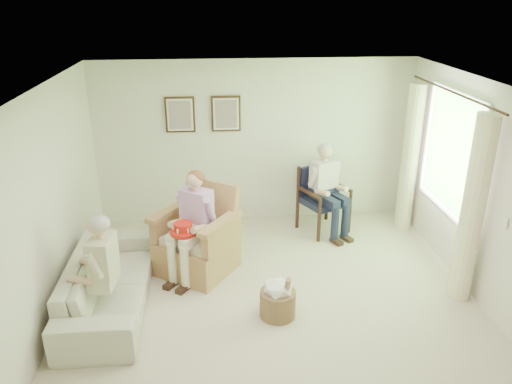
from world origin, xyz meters
TOP-DOWN VIEW (x-y plane):
  - floor at (0.00, 0.00)m, footprint 5.50×5.50m
  - back_wall at (0.00, 2.75)m, footprint 5.00×0.04m
  - left_wall at (-2.50, 0.00)m, footprint 0.04×5.50m
  - right_wall at (2.50, 0.00)m, footprint 0.04×5.50m
  - ceiling at (0.00, 0.00)m, footprint 5.00×5.50m
  - window at (2.46, 1.20)m, footprint 0.13×2.50m
  - curtain_left at (2.33, 0.22)m, footprint 0.34×0.34m
  - curtain_right at (2.33, 2.18)m, footprint 0.34×0.34m
  - framed_print_left at (-1.15, 2.71)m, footprint 0.45×0.05m
  - framed_print_right at (-0.45, 2.71)m, footprint 0.45×0.05m
  - wicker_armchair at (-0.92, 1.14)m, footprint 0.92×0.91m
  - wood_armchair at (1.03, 2.26)m, footprint 0.65×0.61m
  - sofa at (-1.95, 0.39)m, footprint 2.22×0.87m
  - person_wicker at (-0.92, 0.99)m, footprint 0.40×0.63m
  - person_dark at (1.03, 2.10)m, footprint 0.40×0.63m
  - person_sofa at (-1.95, 0.04)m, footprint 0.42×0.62m
  - red_hat at (-1.07, 0.84)m, footprint 0.34×0.34m
  - hatbox at (0.03, -0.00)m, footprint 0.54×0.54m

SIDE VIEW (x-z plane):
  - floor at x=0.00m, z-range 0.00..0.00m
  - hatbox at x=0.03m, z-range -0.07..0.55m
  - sofa at x=-1.95m, z-range 0.00..0.65m
  - wicker_armchair at x=-0.92m, z-range -0.21..0.96m
  - wood_armchair at x=1.03m, z-range 0.05..1.05m
  - person_sofa at x=-1.95m, z-range 0.10..1.39m
  - red_hat at x=-1.07m, z-range 0.69..0.83m
  - person_dark at x=1.03m, z-range 0.12..1.51m
  - person_wicker at x=-0.92m, z-range 0.13..1.55m
  - curtain_left at x=2.33m, z-range 0.00..2.30m
  - curtain_right at x=2.33m, z-range 0.00..2.30m
  - back_wall at x=0.00m, z-range 0.00..2.60m
  - left_wall at x=-2.50m, z-range 0.00..2.60m
  - right_wall at x=2.50m, z-range 0.00..2.60m
  - window at x=2.46m, z-range 0.77..2.40m
  - framed_print_left at x=-1.15m, z-range 1.51..2.06m
  - framed_print_right at x=-0.45m, z-range 1.51..2.06m
  - ceiling at x=0.00m, z-range 2.59..2.61m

